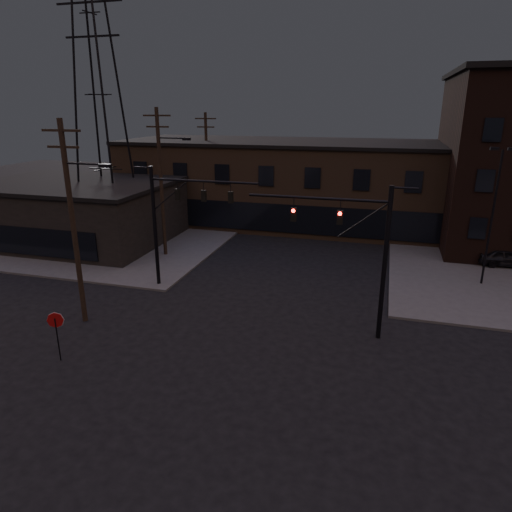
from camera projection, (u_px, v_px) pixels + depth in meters
The scene contains 15 objects.
ground at pixel (233, 363), 21.50m from camera, with size 140.00×140.00×0.00m, color black.
sidewalk_nw at pixel (100, 222), 47.32m from camera, with size 30.00×30.00×0.15m, color #474744.
building_row at pixel (322, 185), 45.83m from camera, with size 40.00×12.00×8.00m, color #503C2A.
building_left at pixel (77, 213), 40.56m from camera, with size 16.00×12.00×5.00m, color black.
traffic_signal_near at pixel (362, 246), 22.68m from camera, with size 7.12×0.24×8.00m.
traffic_signal_far at pixel (172, 214), 29.00m from camera, with size 7.12×0.24×8.00m.
stop_sign at pixel (56, 325), 21.20m from camera, with size 0.72×0.33×2.48m.
utility_pole_near at pixel (74, 220), 23.96m from camera, with size 3.70×0.28×11.00m.
utility_pole_mid at pixel (162, 180), 35.10m from camera, with size 3.70×0.28×11.50m.
utility_pole_far at pixel (207, 166), 46.45m from camera, with size 2.20×0.28×11.00m.
transmission_tower at pixel (98, 95), 38.75m from camera, with size 7.00×7.00×25.00m, color black, non-canonical shape.
lot_light_a at pixel (494, 205), 29.18m from camera, with size 1.50×0.28×9.14m.
parked_car_lot_a at pixel (507, 257), 33.99m from camera, with size 1.62×4.02×1.37m, color black.
parked_car_lot_b at pixel (502, 242), 38.04m from camera, with size 1.81×4.46×1.30m, color #A5A5A7.
car_crossing at pixel (324, 223), 44.62m from camera, with size 1.44×4.12×1.36m, color black.
Camera 1 is at (6.22, -17.83, 11.52)m, focal length 32.00 mm.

